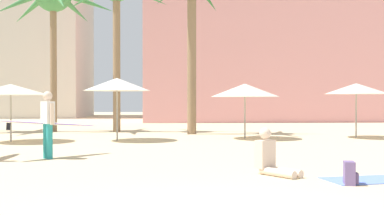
# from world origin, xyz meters

# --- Properties ---
(hotel_pink) EXTENTS (19.71, 11.86, 15.40)m
(hotel_pink) POSITION_xyz_m (7.87, 33.00, 7.70)
(hotel_pink) COLOR pink
(hotel_pink) RESTS_ON ground
(palm_tree_center) EXTENTS (4.93, 4.92, 7.79)m
(palm_tree_center) POSITION_xyz_m (-2.88, 17.98, 6.36)
(palm_tree_center) COLOR #896B4C
(palm_tree_center) RESTS_ON ground
(palm_tree_right) EXTENTS (5.52, 5.56, 7.71)m
(palm_tree_right) POSITION_xyz_m (-5.98, 18.55, 6.40)
(palm_tree_right) COLOR #896B4C
(palm_tree_right) RESTS_ON ground
(cafe_umbrella_0) EXTENTS (2.52, 2.52, 2.37)m
(cafe_umbrella_0) POSITION_xyz_m (-2.38, 12.87, 2.13)
(cafe_umbrella_0) COLOR gray
(cafe_umbrella_0) RESTS_ON ground
(cafe_umbrella_1) EXTENTS (2.54, 2.54, 2.22)m
(cafe_umbrella_1) POSITION_xyz_m (7.21, 13.65, 2.00)
(cafe_umbrella_1) COLOR gray
(cafe_umbrella_1) RESTS_ON ground
(cafe_umbrella_2) EXTENTS (2.73, 2.73, 2.19)m
(cafe_umbrella_2) POSITION_xyz_m (2.61, 13.50, 1.93)
(cafe_umbrella_2) COLOR gray
(cafe_umbrella_2) RESTS_ON ground
(cafe_umbrella_5) EXTENTS (2.75, 2.75, 2.12)m
(cafe_umbrella_5) POSITION_xyz_m (-6.22, 12.52, 1.92)
(cafe_umbrella_5) COLOR gray
(cafe_umbrella_5) RESTS_ON ground
(beach_towel) EXTENTS (1.96, 1.20, 0.01)m
(beach_towel) POSITION_xyz_m (3.31, 3.41, 0.01)
(beach_towel) COLOR #6684E0
(beach_towel) RESTS_ON ground
(backpack) EXTENTS (0.29, 0.33, 0.42)m
(backpack) POSITION_xyz_m (2.66, 2.92, 0.20)
(backpack) COLOR slate
(backpack) RESTS_ON ground
(person_far_left) EXTENTS (2.36, 2.18, 1.75)m
(person_far_left) POSITION_xyz_m (-3.65, 7.36, 0.93)
(person_far_left) COLOR teal
(person_far_left) RESTS_ON ground
(person_far_right) EXTENTS (0.86, 1.01, 0.95)m
(person_far_right) POSITION_xyz_m (1.53, 4.18, 0.33)
(person_far_right) COLOR beige
(person_far_right) RESTS_ON ground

